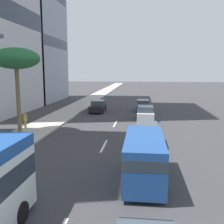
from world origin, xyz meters
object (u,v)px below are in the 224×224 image
object	(u,v)px
car_fourth	(98,106)
car_fifth	(145,113)
van_third	(144,156)
pedestrian_near_lamp	(25,120)
car_sixth	(147,134)
car_second	(143,106)
palm_tree	(16,59)

from	to	relation	value
car_fourth	car_fifth	world-z (taller)	car_fifth
van_third	car_fourth	bearing A→B (deg)	15.41
car_fifth	pedestrian_near_lamp	size ratio (longest dim) A/B	2.58
van_third	car_fourth	distance (m)	23.02
car_sixth	car_fifth	bearing A→B (deg)	-0.03
van_third	car_fourth	xyz separation A→B (m)	(22.18, 6.11, -0.58)
car_second	pedestrian_near_lamp	bearing A→B (deg)	139.99
car_fourth	car_sixth	world-z (taller)	car_sixth
car_sixth	pedestrian_near_lamp	world-z (taller)	pedestrian_near_lamp
car_fourth	palm_tree	xyz separation A→B (m)	(-12.88, 5.04, 5.82)
car_sixth	palm_tree	size ratio (longest dim) A/B	0.62
car_fifth	pedestrian_near_lamp	distance (m)	13.16
car_sixth	car_second	bearing A→B (deg)	0.88
car_fifth	van_third	bearing A→B (deg)	179.13
car_second	van_third	distance (m)	23.64
van_third	car_sixth	world-z (taller)	van_third
car_second	car_sixth	size ratio (longest dim) A/B	0.92
car_fifth	car_sixth	size ratio (longest dim) A/B	0.90
car_sixth	pedestrian_near_lamp	xyz separation A→B (m)	(3.44, 11.37, 0.25)
van_third	palm_tree	xyz separation A→B (m)	(9.30, 11.16, 5.24)
car_fifth	pedestrian_near_lamp	xyz separation A→B (m)	(-6.61, 11.38, 0.25)
van_third	palm_tree	distance (m)	15.44
palm_tree	car_second	bearing A→B (deg)	-37.90
van_third	car_sixth	distance (m)	6.97
palm_tree	car_sixth	bearing A→B (deg)	-101.67
car_second	car_sixth	bearing A→B (deg)	-179.12
pedestrian_near_lamp	palm_tree	bearing A→B (deg)	-133.48
car_second	pedestrian_near_lamp	world-z (taller)	pedestrian_near_lamp
car_fourth	pedestrian_near_lamp	world-z (taller)	pedestrian_near_lamp
car_fifth	palm_tree	xyz separation A→B (m)	(-7.70, 11.42, 5.80)
car_fourth	car_fifth	distance (m)	8.21
car_second	pedestrian_near_lamp	xyz separation A→B (m)	(-13.24, 11.12, 0.26)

